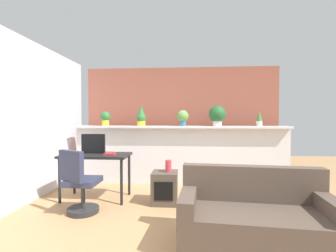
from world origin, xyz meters
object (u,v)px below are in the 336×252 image
object	(u,v)px
potted_plant_0	(105,118)
potted_plant_1	(141,116)
vase_on_shelf	(168,166)
potted_plant_4	(259,119)
office_chair	(80,186)
tv_monitor	(93,144)
couch	(255,220)
desk	(96,159)
potted_plant_2	(183,117)
side_cube_shelf	(165,188)
book_on_desk	(110,154)
potted_plant_3	(217,115)

from	to	relation	value
potted_plant_0	potted_plant_1	world-z (taller)	potted_plant_1
potted_plant_0	vase_on_shelf	xyz separation A→B (m)	(1.40, -1.14, -0.76)
potted_plant_4	office_chair	xyz separation A→B (m)	(-2.93, -1.64, -0.95)
tv_monitor	couch	world-z (taller)	tv_monitor
desk	vase_on_shelf	size ratio (longest dim) A/B	5.84
potted_plant_1	couch	xyz separation A→B (m)	(1.66, -2.37, -1.11)
potted_plant_2	side_cube_shelf	bearing A→B (deg)	-103.56
desk	couch	distance (m)	2.63
potted_plant_1	tv_monitor	xyz separation A→B (m)	(-0.64, -0.95, -0.48)
vase_on_shelf	couch	world-z (taller)	couch
potted_plant_1	vase_on_shelf	size ratio (longest dim) A/B	2.30
desk	side_cube_shelf	world-z (taller)	desk
desk	side_cube_shelf	size ratio (longest dim) A/B	2.20
potted_plant_0	potted_plant_1	size ratio (longest dim) A/B	0.69
potted_plant_4	tv_monitor	world-z (taller)	potted_plant_4
potted_plant_4	office_chair	world-z (taller)	potted_plant_4
potted_plant_2	side_cube_shelf	world-z (taller)	potted_plant_2
potted_plant_1	office_chair	bearing A→B (deg)	-108.39
potted_plant_2	vase_on_shelf	size ratio (longest dim) A/B	1.70
side_cube_shelf	potted_plant_1	bearing A→B (deg)	117.19
potted_plant_0	potted_plant_4	world-z (taller)	potted_plant_0
potted_plant_0	side_cube_shelf	bearing A→B (deg)	-40.20
potted_plant_4	vase_on_shelf	bearing A→B (deg)	-146.88
potted_plant_1	office_chair	world-z (taller)	potted_plant_1
potted_plant_2	book_on_desk	world-z (taller)	potted_plant_2
potted_plant_3	desk	size ratio (longest dim) A/B	0.37
potted_plant_3	tv_monitor	distance (m)	2.43
potted_plant_0	potted_plant_2	world-z (taller)	potted_plant_2
tv_monitor	office_chair	xyz separation A→B (m)	(0.09, -0.73, -0.53)
potted_plant_1	vase_on_shelf	world-z (taller)	potted_plant_1
potted_plant_2	tv_monitor	size ratio (longest dim) A/B	0.79
tv_monitor	vase_on_shelf	distance (m)	1.35
potted_plant_3	vase_on_shelf	bearing A→B (deg)	-128.32
office_chair	vase_on_shelf	size ratio (longest dim) A/B	4.83
potted_plant_1	couch	bearing A→B (deg)	-55.03
vase_on_shelf	potted_plant_1	bearing A→B (deg)	119.45
tv_monitor	vase_on_shelf	world-z (taller)	tv_monitor
potted_plant_0	book_on_desk	size ratio (longest dim) A/B	1.70
potted_plant_0	potted_plant_2	size ratio (longest dim) A/B	0.93
potted_plant_0	potted_plant_3	world-z (taller)	potted_plant_3
office_chair	vase_on_shelf	distance (m)	1.33
potted_plant_2	desk	bearing A→B (deg)	-145.60
book_on_desk	office_chair	bearing A→B (deg)	-115.50
book_on_desk	potted_plant_1	bearing A→B (deg)	75.33
tv_monitor	potted_plant_1	bearing A→B (deg)	55.91
potted_plant_0	side_cube_shelf	size ratio (longest dim) A/B	0.60
book_on_desk	couch	size ratio (longest dim) A/B	0.11
potted_plant_3	potted_plant_0	bearing A→B (deg)	-179.99
potted_plant_3	vase_on_shelf	world-z (taller)	potted_plant_3
potted_plant_2	book_on_desk	bearing A→B (deg)	-137.06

